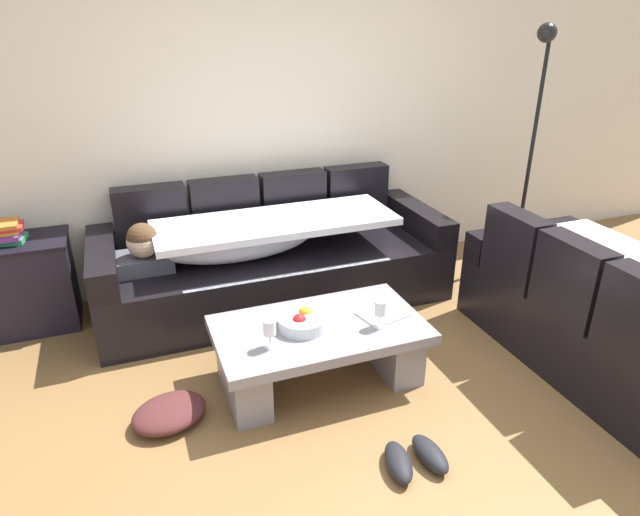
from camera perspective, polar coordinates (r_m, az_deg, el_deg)
ground_plane at (r=3.06m, az=7.86°, el=-17.32°), size 14.00×14.00×0.00m
back_wall at (r=4.35m, az=-4.87°, el=15.27°), size 9.00×0.10×2.70m
couch_along_wall at (r=4.10m, az=-5.42°, el=-0.30°), size 2.54×0.92×0.88m
couch_near_window at (r=3.76m, az=27.82°, el=-5.46°), size 0.92×1.80×0.88m
coffee_table at (r=3.24m, az=-0.06°, el=-9.13°), size 1.20×0.68×0.38m
fruit_bowl at (r=3.13m, az=-1.82°, el=-6.58°), size 0.28×0.28×0.10m
wine_glass_near_left at (r=2.93m, az=-5.26°, el=-7.31°), size 0.07×0.07×0.17m
wine_glass_near_right at (r=3.11m, az=6.26°, el=-5.28°), size 0.07×0.07×0.17m
open_magazine at (r=3.29m, az=6.60°, el=-5.75°), size 0.32×0.27×0.01m
side_cabinet at (r=4.26m, az=-28.82°, el=-2.51°), size 0.72×0.44×0.64m
book_stack_on_cabinet at (r=4.11m, az=-29.51°, el=2.41°), size 0.18×0.22×0.14m
floor_lamp at (r=4.76m, az=21.19°, el=11.70°), size 0.33×0.31×1.95m
pair_of_shoes at (r=2.87m, az=9.76°, el=-19.78°), size 0.32×0.29×0.09m
crumpled_garment at (r=3.16m, az=-15.37°, el=-15.23°), size 0.47×0.42×0.12m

